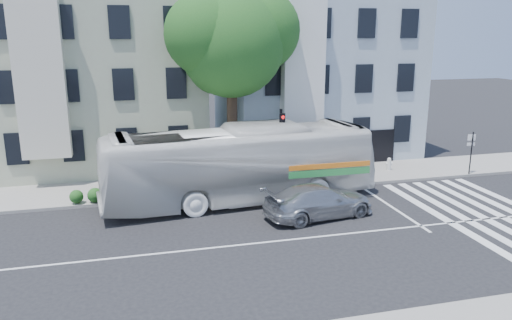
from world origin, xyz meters
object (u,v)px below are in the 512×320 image
object	(u,v)px
bus	(240,164)
sedan	(319,201)
traffic_signal	(281,140)
fire_hydrant	(389,164)

from	to	relation	value
bus	sedan	distance (m)	4.37
bus	traffic_signal	xyz separation A→B (m)	(2.32, 0.74, 0.95)
bus	fire_hydrant	xyz separation A→B (m)	(9.70, 2.87, -1.34)
bus	fire_hydrant	bearing A→B (deg)	-79.22
bus	traffic_signal	world-z (taller)	traffic_signal
bus	traffic_signal	size ratio (longest dim) A/B	3.07
bus	fire_hydrant	world-z (taller)	bus
sedan	fire_hydrant	world-z (taller)	sedan
bus	sedan	size ratio (longest dim) A/B	2.63
sedan	traffic_signal	size ratio (longest dim) A/B	1.17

